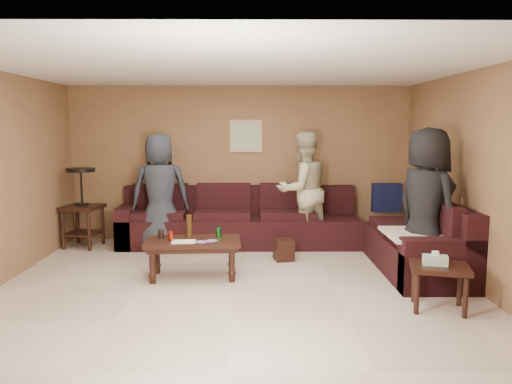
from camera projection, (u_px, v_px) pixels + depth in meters
room at (234, 144)px, 5.61m from camera, size 5.60×5.50×2.50m
sectional_sofa at (294, 232)px, 7.30m from camera, size 4.65×2.90×0.97m
coffee_table at (193, 245)px, 6.12m from camera, size 1.18×0.64×0.76m
end_table_left at (82, 206)px, 7.66m from camera, size 0.63×0.63×1.22m
side_table_right at (439, 271)px, 5.03m from camera, size 0.66×0.59×0.61m
waste_bin at (284, 250)px, 6.95m from camera, size 0.30×0.30×0.30m
wall_art at (246, 136)px, 8.06m from camera, size 0.52×0.04×0.52m
person_left at (160, 192)px, 7.50m from camera, size 0.95×0.71×1.76m
person_middle at (303, 190)px, 7.58m from camera, size 1.07×0.98×1.78m
person_right at (426, 205)px, 5.94m from camera, size 0.91×1.06×1.85m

